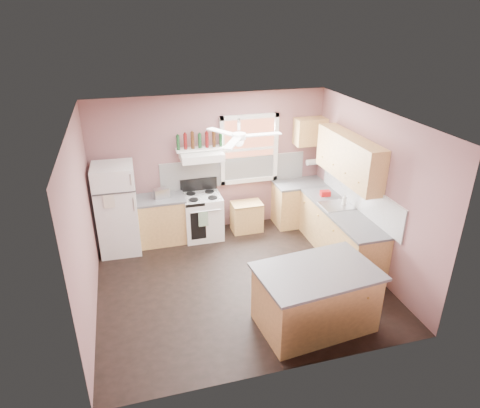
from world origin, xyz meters
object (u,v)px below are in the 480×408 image
object	(u,v)px
refrigerator	(117,209)
island	(315,299)
cart	(247,217)
toaster	(161,193)
stove	(203,216)

from	to	relation	value
refrigerator	island	bearing A→B (deg)	-46.12
cart	island	xyz separation A→B (m)	(0.12, -2.96, 0.13)
refrigerator	island	size ratio (longest dim) A/B	1.09
toaster	island	distance (m)	3.51
cart	island	distance (m)	2.97
refrigerator	toaster	world-z (taller)	refrigerator
toaster	stove	xyz separation A→B (m)	(0.75, -0.04, -0.56)
stove	refrigerator	bearing A→B (deg)	-175.85
refrigerator	island	distance (m)	3.86
toaster	stove	distance (m)	0.93
stove	toaster	bearing A→B (deg)	177.80
stove	cart	size ratio (longest dim) A/B	1.45
refrigerator	cart	xyz separation A→B (m)	(2.45, 0.11, -0.53)
toaster	stove	size ratio (longest dim) A/B	0.33
stove	cart	world-z (taller)	stove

